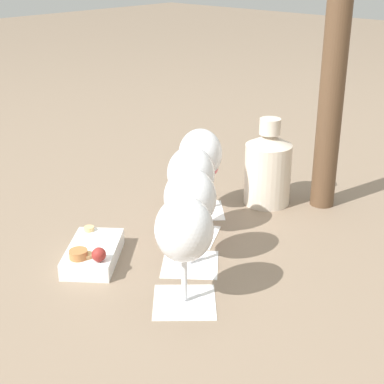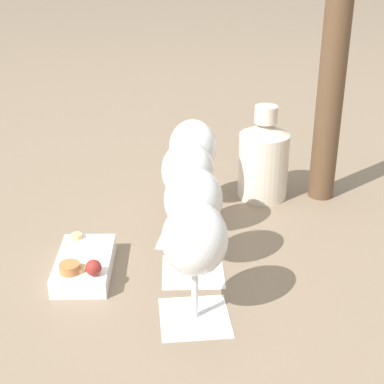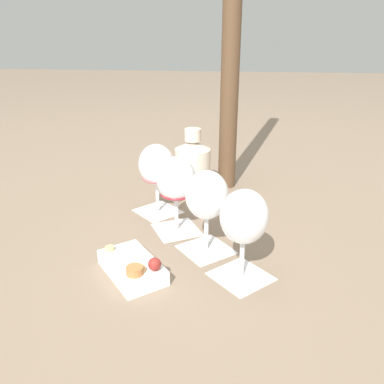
# 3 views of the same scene
# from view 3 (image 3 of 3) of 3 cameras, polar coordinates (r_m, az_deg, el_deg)

# --- Properties ---
(ground_plane) EXTENTS (8.00, 8.00, 0.00)m
(ground_plane) POSITION_cam_3_polar(r_m,az_deg,el_deg) (1.01, 0.16, -6.71)
(ground_plane) COLOR #7F6B56
(tasting_card_0) EXTENTS (0.15, 0.15, 0.00)m
(tasting_card_0) POSITION_cam_3_polar(r_m,az_deg,el_deg) (1.16, -4.79, -2.68)
(tasting_card_0) COLOR white
(tasting_card_0) RESTS_ON ground_plane
(tasting_card_1) EXTENTS (0.15, 0.15, 0.00)m
(tasting_card_1) POSITION_cam_3_polar(r_m,az_deg,el_deg) (1.06, -2.16, -5.28)
(tasting_card_1) COLOR white
(tasting_card_1) RESTS_ON ground_plane
(tasting_card_2) EXTENTS (0.15, 0.15, 0.00)m
(tasting_card_2) POSITION_cam_3_polar(r_m,az_deg,el_deg) (0.97, 1.98, -8.05)
(tasting_card_2) COLOR white
(tasting_card_2) RESTS_ON ground_plane
(tasting_card_3) EXTENTS (0.15, 0.15, 0.00)m
(tasting_card_3) POSITION_cam_3_polar(r_m,az_deg,el_deg) (0.88, 6.89, -11.64)
(tasting_card_3) COLOR white
(tasting_card_3) RESTS_ON ground_plane
(wine_glass_0) EXTENTS (0.10, 0.10, 0.19)m
(wine_glass_0) POSITION_cam_3_polar(r_m,az_deg,el_deg) (1.11, -5.01, 3.49)
(wine_glass_0) COLOR white
(wine_glass_0) RESTS_ON tasting_card_0
(wine_glass_1) EXTENTS (0.10, 0.10, 0.19)m
(wine_glass_1) POSITION_cam_3_polar(r_m,az_deg,el_deg) (1.00, -2.26, 1.42)
(wine_glass_1) COLOR white
(wine_glass_1) RESTS_ON tasting_card_1
(wine_glass_2) EXTENTS (0.10, 0.10, 0.19)m
(wine_glass_2) POSITION_cam_3_polar(r_m,az_deg,el_deg) (0.91, 2.09, -0.90)
(wine_glass_2) COLOR white
(wine_glass_2) RESTS_ON tasting_card_2
(wine_glass_3) EXTENTS (0.10, 0.10, 0.19)m
(wine_glass_3) POSITION_cam_3_polar(r_m,az_deg,el_deg) (0.81, 7.31, -3.96)
(wine_glass_3) COLOR white
(wine_glass_3) RESTS_ON tasting_card_3
(ceramic_vase) EXTENTS (0.11, 0.11, 0.21)m
(ceramic_vase) POSITION_cam_3_polar(r_m,az_deg,el_deg) (1.25, 0.10, 3.61)
(ceramic_vase) COLOR beige
(ceramic_vase) RESTS_ON ground_plane
(snack_dish) EXTENTS (0.18, 0.17, 0.06)m
(snack_dish) POSITION_cam_3_polar(r_m,az_deg,el_deg) (0.88, -8.31, -10.41)
(snack_dish) COLOR white
(snack_dish) RESTS_ON ground_plane
(umbrella_pole) EXTENTS (0.06, 0.06, 1.07)m
(umbrella_pole) POSITION_cam_3_polar(r_m,az_deg,el_deg) (1.26, 5.68, 24.33)
(umbrella_pole) COLOR brown
(umbrella_pole) RESTS_ON ground_plane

